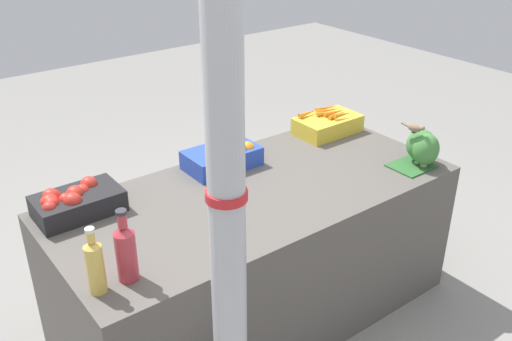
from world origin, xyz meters
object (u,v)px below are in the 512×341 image
juice_bottle_golden (95,265)px  juice_bottle_ruby (126,251)px  orange_crate (224,155)px  broccoli_pile (422,148)px  apple_crate (74,201)px  carrot_crate (328,124)px  support_pole (227,226)px  sparrow_bird (415,128)px

juice_bottle_golden → juice_bottle_ruby: size_ratio=0.91×
orange_crate → broccoli_pile: (0.82, -0.60, 0.03)m
orange_crate → apple_crate: bearing=179.7°
juice_bottle_ruby → orange_crate: bearing=34.7°
carrot_crate → broccoli_pile: broccoli_pile is taller
juice_bottle_golden → support_pole: bearing=-52.8°
apple_crate → broccoli_pile: broccoli_pile is taller
broccoli_pile → juice_bottle_ruby: 1.62m
apple_crate → carrot_crate: 1.52m
juice_bottle_golden → juice_bottle_ruby: 0.12m
apple_crate → orange_crate: bearing=-0.3°
orange_crate → broccoli_pile: bearing=-36.1°
carrot_crate → sparrow_bird: size_ratio=2.74×
carrot_crate → juice_bottle_golden: 1.75m
broccoli_pile → carrot_crate: bearing=98.3°
support_pole → juice_bottle_ruby: bearing=114.6°
orange_crate → juice_bottle_ruby: juice_bottle_ruby is taller
apple_crate → sparrow_bird: sparrow_bird is taller
juice_bottle_golden → sparrow_bird: juice_bottle_golden is taller
support_pole → orange_crate: support_pole is taller
support_pole → broccoli_pile: support_pole is taller
sparrow_bird → juice_bottle_golden: bearing=-98.5°
orange_crate → juice_bottle_golden: 1.08m
apple_crate → orange_crate: orange_crate is taller
carrot_crate → sparrow_bird: 0.61m
apple_crate → juice_bottle_golden: juice_bottle_golden is taller
support_pole → sparrow_bird: support_pole is taller
apple_crate → carrot_crate: same height
support_pole → juice_bottle_ruby: support_pole is taller
apple_crate → juice_bottle_ruby: size_ratio=1.27×
carrot_crate → juice_bottle_golden: bearing=-161.3°
broccoli_pile → sparrow_bird: 0.13m
juice_bottle_ruby → sparrow_bird: juice_bottle_ruby is taller
juice_bottle_ruby → broccoli_pile: bearing=-1.4°
support_pole → sparrow_bird: (1.39, 0.37, -0.15)m
support_pole → juice_bottle_golden: bearing=127.2°
apple_crate → carrot_crate: (1.52, -0.00, -0.01)m
orange_crate → carrot_crate: size_ratio=1.00×
support_pole → juice_bottle_golden: (-0.30, 0.39, -0.25)m
orange_crate → carrot_crate: (0.73, 0.00, -0.01)m
support_pole → orange_crate: 1.18m
support_pole → carrot_crate: size_ratio=5.94×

